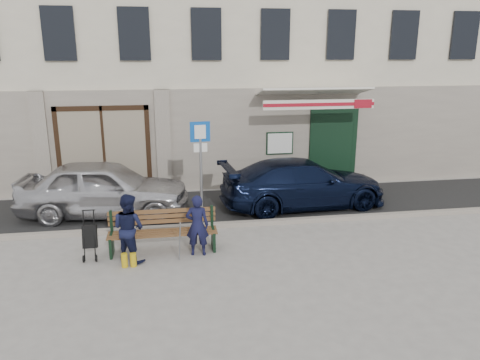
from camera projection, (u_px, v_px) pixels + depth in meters
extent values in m
plane|color=#9E9991|center=(230.00, 251.00, 10.48)|extent=(80.00, 80.00, 0.00)
cube|color=#282828|center=(215.00, 207.00, 13.43)|extent=(60.00, 3.20, 0.01)
cube|color=#9E9384|center=(222.00, 225.00, 11.89)|extent=(60.00, 0.18, 0.12)
cube|color=beige|center=(198.00, 32.00, 17.21)|extent=(20.00, 7.00, 10.00)
cube|color=#9E9384|center=(208.00, 140.00, 14.76)|extent=(20.00, 0.12, 3.20)
cube|color=maroon|center=(104.00, 144.00, 14.35)|extent=(2.50, 0.12, 2.00)
cube|color=black|center=(333.00, 146.00, 15.39)|extent=(1.60, 0.10, 2.60)
cube|color=black|center=(328.00, 146.00, 15.86)|extent=(1.25, 0.90, 2.40)
cube|color=white|center=(280.00, 143.00, 15.05)|extent=(0.80, 0.03, 0.65)
cube|color=white|center=(311.00, 92.00, 14.53)|extent=(3.40, 1.72, 0.42)
cube|color=white|center=(319.00, 104.00, 13.79)|extent=(3.40, 0.05, 0.28)
cube|color=maroon|center=(320.00, 105.00, 13.76)|extent=(3.40, 0.02, 0.10)
imported|color=silver|center=(104.00, 188.00, 12.57)|extent=(4.66, 2.30, 1.53)
imported|color=black|center=(303.00, 183.00, 13.33)|extent=(4.87, 2.32, 1.37)
cylinder|color=gray|center=(201.00, 177.00, 11.72)|extent=(0.07, 0.07, 2.58)
cube|color=#0C4BAD|center=(200.00, 132.00, 11.41)|extent=(0.50, 0.08, 0.50)
cube|color=white|center=(200.00, 132.00, 11.39)|extent=(0.28, 0.05, 0.34)
cube|color=white|center=(200.00, 148.00, 11.52)|extent=(0.34, 0.07, 0.22)
cube|color=brown|center=(163.00, 233.00, 10.35)|extent=(2.40, 0.50, 0.04)
cube|color=brown|center=(162.00, 216.00, 10.54)|extent=(2.40, 0.10, 0.36)
cube|color=black|center=(112.00, 245.00, 10.24)|extent=(0.06, 0.50, 0.45)
cube|color=black|center=(213.00, 239.00, 10.58)|extent=(0.06, 0.50, 0.45)
cube|color=white|center=(197.00, 231.00, 10.36)|extent=(0.34, 0.25, 0.11)
cylinder|color=gray|center=(180.00, 242.00, 9.75)|extent=(0.07, 0.34, 0.96)
cylinder|color=gold|center=(124.00, 260.00, 9.69)|extent=(0.13, 0.13, 0.30)
cylinder|color=gold|center=(133.00, 260.00, 9.72)|extent=(0.13, 0.13, 0.30)
imported|color=#131434|center=(197.00, 225.00, 10.15)|extent=(0.54, 0.39, 1.37)
imported|color=#131634|center=(129.00, 228.00, 9.84)|extent=(0.92, 0.89, 1.49)
cylinder|color=black|center=(84.00, 259.00, 9.92)|extent=(0.03, 0.15, 0.15)
cylinder|color=black|center=(96.00, 258.00, 9.96)|extent=(0.03, 0.15, 0.15)
cube|color=black|center=(90.00, 237.00, 10.04)|extent=(0.31, 0.28, 0.51)
cylinder|color=black|center=(88.00, 210.00, 10.01)|extent=(0.28, 0.03, 0.02)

